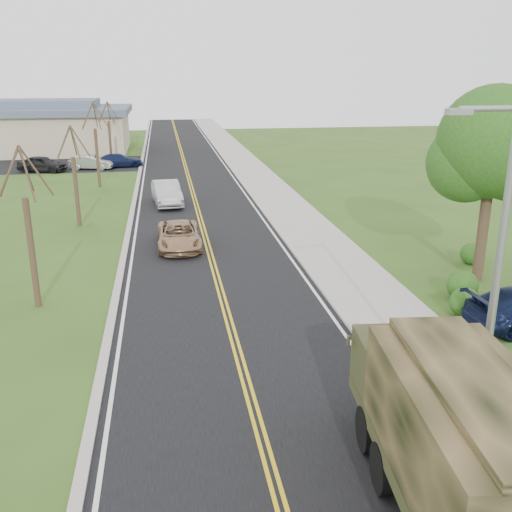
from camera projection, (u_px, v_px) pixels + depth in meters
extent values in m
plane|color=#314C19|center=(265.00, 451.00, 13.37)|extent=(160.00, 160.00, 0.00)
cube|color=black|center=(187.00, 172.00, 50.95)|extent=(8.00, 120.00, 0.01)
cube|color=#9E998E|center=(233.00, 170.00, 51.56)|extent=(0.30, 120.00, 0.12)
cube|color=#9E998E|center=(252.00, 170.00, 51.83)|extent=(3.20, 120.00, 0.10)
cube|color=#9E998E|center=(140.00, 173.00, 50.30)|extent=(0.30, 120.00, 0.10)
cylinder|color=gray|center=(496.00, 288.00, 12.44)|extent=(0.18, 0.18, 8.00)
cylinder|color=gray|center=(492.00, 109.00, 11.18)|extent=(1.40, 0.12, 0.12)
cube|color=gray|center=(459.00, 112.00, 11.09)|extent=(0.50, 0.22, 0.12)
cylinder|color=#38281C|center=(484.00, 223.00, 23.67)|extent=(0.44, 0.44, 5.04)
sphere|color=#204614|center=(494.00, 142.00, 22.65)|extent=(4.50, 4.50, 4.50)
sphere|color=#204614|center=(466.00, 163.00, 23.27)|extent=(3.24, 3.24, 3.24)
cylinder|color=#38281C|center=(32.00, 253.00, 21.05)|extent=(0.24, 0.24, 4.20)
cylinder|color=#38281C|center=(36.00, 171.00, 20.32)|extent=(1.01, 0.33, 1.90)
cylinder|color=#38281C|center=(27.00, 171.00, 20.73)|extent=(0.13, 1.29, 1.74)
cylinder|color=#38281C|center=(9.00, 171.00, 20.22)|extent=(0.98, 0.43, 1.90)
cylinder|color=#38281C|center=(7.00, 177.00, 19.64)|extent=(0.79, 1.05, 1.77)
cylinder|color=#38281C|center=(27.00, 174.00, 19.78)|extent=(0.58, 0.90, 1.90)
cylinder|color=#38281C|center=(76.00, 192.00, 32.36)|extent=(0.24, 0.24, 3.96)
cylinder|color=#38281C|center=(80.00, 141.00, 31.67)|extent=(0.96, 0.32, 1.79)
cylinder|color=#38281C|center=(74.00, 142.00, 32.06)|extent=(0.12, 1.22, 1.65)
cylinder|color=#38281C|center=(64.00, 141.00, 31.58)|extent=(0.93, 0.41, 1.79)
cylinder|color=#38281C|center=(63.00, 144.00, 31.03)|extent=(0.75, 0.99, 1.67)
cylinder|color=#38281C|center=(75.00, 142.00, 31.16)|extent=(0.55, 0.85, 1.80)
cylinder|color=#38281C|center=(97.00, 158.00, 43.56)|extent=(0.24, 0.24, 4.44)
cylinder|color=#38281C|center=(101.00, 115.00, 42.78)|extent=(1.07, 0.35, 2.00)
cylinder|color=#38281C|center=(95.00, 116.00, 43.22)|extent=(0.13, 1.36, 1.84)
cylinder|color=#38281C|center=(87.00, 115.00, 42.68)|extent=(1.03, 0.46, 2.00)
cylinder|color=#38281C|center=(87.00, 117.00, 42.06)|extent=(0.83, 1.10, 1.87)
cylinder|color=#38281C|center=(97.00, 116.00, 42.21)|extent=(0.61, 0.95, 2.01)
cylinder|color=#38281C|center=(110.00, 143.00, 54.89)|extent=(0.24, 0.24, 4.08)
cylinder|color=#38281C|center=(113.00, 111.00, 54.17)|extent=(0.99, 0.33, 1.84)
cylinder|color=#38281C|center=(109.00, 112.00, 54.58)|extent=(0.13, 1.25, 1.69)
cylinder|color=#38281C|center=(103.00, 111.00, 54.08)|extent=(0.95, 0.42, 1.85)
cylinder|color=#38281C|center=(103.00, 112.00, 53.51)|extent=(0.77, 1.02, 1.72)
cylinder|color=#38281C|center=(110.00, 111.00, 53.65)|extent=(0.57, 0.88, 1.85)
cube|color=tan|center=(34.00, 133.00, 62.89)|extent=(20.00, 12.00, 4.20)
cube|color=#475466|center=(31.00, 111.00, 62.15)|extent=(21.00, 13.00, 0.70)
cube|color=#475466|center=(31.00, 104.00, 61.94)|extent=(14.00, 8.00, 0.90)
cube|color=black|center=(80.00, 164.00, 55.05)|extent=(18.00, 10.00, 0.02)
cylinder|color=black|center=(384.00, 468.00, 11.99)|extent=(0.45, 1.11, 1.08)
cylinder|color=black|center=(479.00, 464.00, 12.11)|extent=(0.45, 1.11, 1.08)
cylinder|color=black|center=(368.00, 429.00, 13.30)|extent=(0.45, 1.11, 1.08)
cylinder|color=black|center=(454.00, 426.00, 13.41)|extent=(0.45, 1.11, 1.08)
cube|color=#393C20|center=(445.00, 465.00, 11.34)|extent=(3.05, 7.07, 0.34)
cube|color=#393C20|center=(409.00, 366.00, 13.46)|extent=(2.53, 2.10, 1.37)
cube|color=black|center=(398.00, 342.00, 14.24)|extent=(2.16, 0.30, 0.69)
cube|color=#393C20|center=(463.00, 484.00, 10.47)|extent=(2.97, 5.42, 0.15)
cube|color=black|center=(469.00, 436.00, 10.15)|extent=(2.97, 5.42, 1.96)
cube|color=black|center=(476.00, 385.00, 9.84)|extent=(2.09, 5.33, 0.25)
imported|color=#A6805D|center=(179.00, 235.00, 28.75)|extent=(2.15, 4.60, 1.28)
imported|color=#B6B6BB|center=(167.00, 193.00, 38.08)|extent=(2.15, 4.91, 1.57)
cube|color=#1C4F1D|center=(467.00, 361.00, 16.50)|extent=(0.67, 0.58, 0.80)
imported|color=black|center=(42.00, 164.00, 50.66)|extent=(4.56, 2.84, 1.45)
imported|color=#9F9FA3|center=(91.00, 163.00, 52.02)|extent=(4.04, 2.05, 1.27)
imported|color=#10193B|center=(119.00, 160.00, 53.29)|extent=(4.53, 2.36, 1.25)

